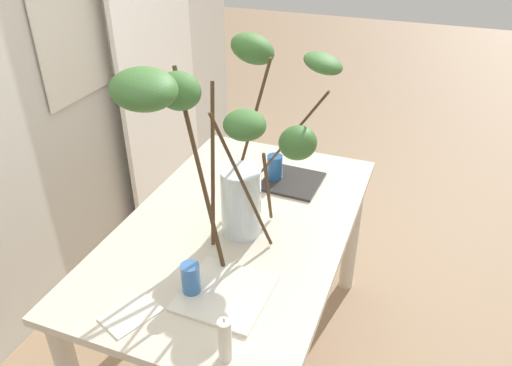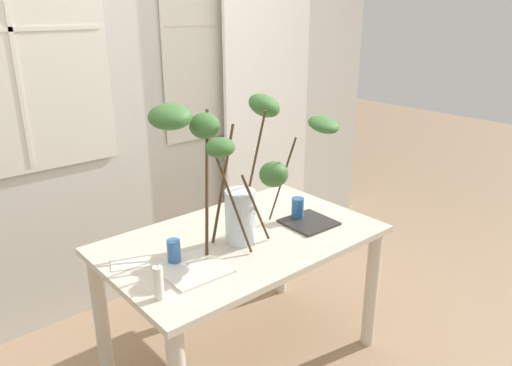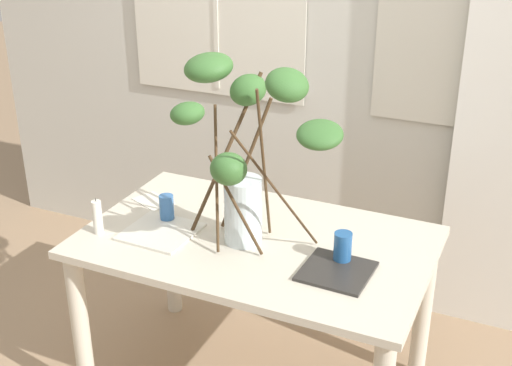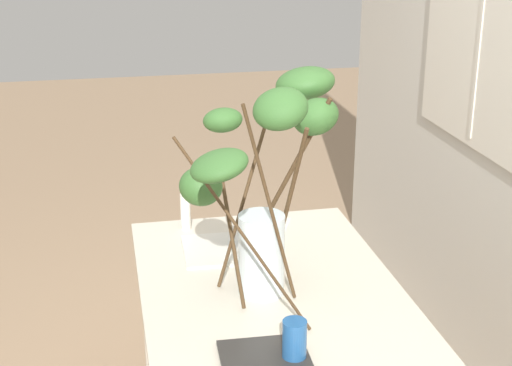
# 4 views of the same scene
# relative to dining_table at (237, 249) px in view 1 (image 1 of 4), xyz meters

# --- Properties ---
(ground) EXTENTS (14.00, 14.00, 0.00)m
(ground) POSITION_rel_dining_table_xyz_m (0.00, 0.00, -0.63)
(ground) COLOR #9E7F60
(curtain_sheer_side) EXTENTS (0.79, 0.03, 2.57)m
(curtain_sheer_side) POSITION_rel_dining_table_xyz_m (0.99, 0.91, 0.66)
(curtain_sheer_side) COLOR white
(curtain_sheer_side) RESTS_ON ground
(dining_table) EXTENTS (1.39, 0.85, 0.75)m
(dining_table) POSITION_rel_dining_table_xyz_m (0.00, 0.00, 0.00)
(dining_table) COLOR beige
(dining_table) RESTS_ON ground
(vase_with_branches) EXTENTS (0.86, 0.64, 0.75)m
(vase_with_branches) POSITION_rel_dining_table_xyz_m (-0.06, -0.01, 0.54)
(vase_with_branches) COLOR silver
(vase_with_branches) RESTS_ON dining_table
(drinking_glass_blue_left) EXTENTS (0.06, 0.06, 0.12)m
(drinking_glass_blue_left) POSITION_rel_dining_table_xyz_m (-0.41, -0.01, 0.18)
(drinking_glass_blue_left) COLOR #386BAD
(drinking_glass_blue_left) RESTS_ON dining_table
(drinking_glass_blue_right) EXTENTS (0.07, 0.07, 0.12)m
(drinking_glass_blue_right) POSITION_rel_dining_table_xyz_m (0.37, -0.03, 0.19)
(drinking_glass_blue_right) COLOR #235693
(drinking_glass_blue_right) RESTS_ON dining_table
(plate_square_left) EXTENTS (0.29, 0.29, 0.01)m
(plate_square_left) POSITION_rel_dining_table_xyz_m (-0.37, -0.12, 0.13)
(plate_square_left) COLOR silver
(plate_square_left) RESTS_ON dining_table
(plate_square_right) EXTENTS (0.26, 0.26, 0.01)m
(plate_square_right) POSITION_rel_dining_table_xyz_m (0.37, -0.11, 0.13)
(plate_square_right) COLOR #2D2B28
(plate_square_right) RESTS_ON dining_table
(napkin_folded) EXTENTS (0.20, 0.17, 0.00)m
(napkin_folded) POSITION_rel_dining_table_xyz_m (-0.56, 0.12, 0.13)
(napkin_folded) COLOR silver
(napkin_folded) RESTS_ON dining_table
(pillar_candle) EXTENTS (0.04, 0.04, 0.16)m
(pillar_candle) POSITION_rel_dining_table_xyz_m (-0.60, -0.22, 0.20)
(pillar_candle) COLOR silver
(pillar_candle) RESTS_ON dining_table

